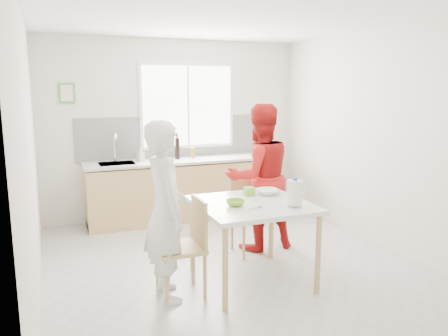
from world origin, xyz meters
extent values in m
plane|color=#B7B7B2|center=(0.00, 0.00, 0.00)|extent=(4.50, 4.50, 0.00)
plane|color=silver|center=(0.00, 2.25, 1.35)|extent=(4.00, 0.00, 4.00)
plane|color=silver|center=(0.00, -2.25, 1.35)|extent=(4.00, 0.00, 4.00)
plane|color=silver|center=(-2.00, 0.00, 1.35)|extent=(0.00, 4.50, 4.50)
plane|color=silver|center=(2.00, 0.00, 1.35)|extent=(0.00, 4.50, 4.50)
plane|color=white|center=(0.00, 0.00, 2.70)|extent=(4.50, 4.50, 0.00)
cube|color=white|center=(0.20, 2.23, 1.70)|extent=(1.50, 0.03, 1.30)
cube|color=white|center=(0.20, 2.21, 1.70)|extent=(1.40, 0.02, 1.20)
cube|color=white|center=(0.20, 2.21, 1.70)|extent=(0.03, 0.03, 1.20)
cube|color=white|center=(0.00, 2.24, 1.23)|extent=(3.00, 0.02, 0.65)
cube|color=#4C9A46|center=(-1.55, 2.23, 1.90)|extent=(0.22, 0.02, 0.28)
cube|color=beige|center=(-1.55, 2.22, 1.90)|extent=(0.16, 0.01, 0.22)
cube|color=tan|center=(0.00, 1.95, 0.43)|extent=(2.80, 0.60, 0.86)
cube|color=#3F3326|center=(0.00, 1.95, 0.05)|extent=(2.80, 0.54, 0.10)
cube|color=silver|center=(0.00, 1.95, 0.90)|extent=(2.84, 0.64, 0.04)
cube|color=#A5A5AA|center=(-0.95, 1.95, 0.91)|extent=(0.50, 0.40, 0.03)
cylinder|color=silver|center=(-0.95, 2.11, 1.10)|extent=(0.02, 0.02, 0.36)
torus|color=silver|center=(-0.95, 2.04, 1.28)|extent=(0.02, 0.18, 0.18)
cube|color=silver|center=(0.02, -0.46, 0.82)|extent=(1.09, 1.09, 0.04)
cylinder|color=tan|center=(-0.47, -0.94, 0.39)|extent=(0.05, 0.05, 0.77)
cylinder|color=tan|center=(-0.46, 0.02, 0.39)|extent=(0.05, 0.05, 0.77)
cylinder|color=tan|center=(0.49, -0.94, 0.39)|extent=(0.05, 0.05, 0.77)
cylinder|color=tan|center=(0.50, 0.01, 0.39)|extent=(0.05, 0.05, 0.77)
cube|color=tan|center=(-0.73, -0.46, 0.46)|extent=(0.43, 0.43, 0.04)
cube|color=tan|center=(-0.54, -0.46, 0.71)|extent=(0.03, 0.41, 0.45)
cylinder|color=tan|center=(-0.92, -0.27, 0.22)|extent=(0.04, 0.04, 0.44)
cylinder|color=tan|center=(-0.92, -0.64, 0.22)|extent=(0.04, 0.04, 0.44)
cylinder|color=tan|center=(-0.55, -0.27, 0.22)|extent=(0.04, 0.04, 0.44)
cylinder|color=tan|center=(-0.55, -0.64, 0.22)|extent=(0.04, 0.04, 0.44)
cube|color=tan|center=(0.37, 0.29, 0.44)|extent=(0.41, 0.41, 0.04)
cube|color=tan|center=(0.37, 0.47, 0.68)|extent=(0.39, 0.03, 0.43)
cylinder|color=tan|center=(0.19, 0.11, 0.21)|extent=(0.04, 0.04, 0.42)
cylinder|color=tan|center=(0.55, 0.11, 0.21)|extent=(0.04, 0.04, 0.42)
cylinder|color=tan|center=(0.19, 0.46, 0.21)|extent=(0.04, 0.04, 0.42)
cylinder|color=tan|center=(0.55, 0.46, 0.21)|extent=(0.04, 0.04, 0.42)
imported|color=white|center=(-0.86, -0.46, 0.84)|extent=(0.41, 0.62, 1.68)
imported|color=red|center=(0.53, 0.40, 0.89)|extent=(0.87, 0.68, 1.79)
imported|color=#78BA2A|center=(-0.19, -0.51, 0.87)|extent=(0.18, 0.18, 0.06)
imported|color=white|center=(0.32, -0.21, 0.87)|extent=(0.24, 0.24, 0.06)
cylinder|color=white|center=(0.33, -0.74, 0.97)|extent=(0.15, 0.15, 0.24)
cylinder|color=blue|center=(0.33, -0.74, 1.10)|extent=(0.05, 0.05, 0.03)
torus|color=white|center=(0.41, -0.74, 0.99)|extent=(0.11, 0.02, 0.11)
cube|color=#73BD2B|center=(0.12, -0.18, 0.88)|extent=(0.10, 0.10, 0.09)
cylinder|color=#A5A5AA|center=(-0.07, -0.68, 0.85)|extent=(0.15, 0.07, 0.01)
cube|color=#B0D831|center=(1.24, 1.86, 0.93)|extent=(0.36, 0.27, 0.01)
cylinder|color=black|center=(-0.05, 2.00, 1.08)|extent=(0.07, 0.07, 0.32)
cylinder|color=black|center=(-0.04, 2.00, 1.07)|extent=(0.07, 0.07, 0.30)
cylinder|color=olive|center=(0.21, 2.02, 1.00)|extent=(0.06, 0.06, 0.16)
imported|color=#999999|center=(-0.60, 2.00, 1.02)|extent=(0.11, 0.11, 0.19)
camera|label=1|loc=(-1.83, -4.27, 1.95)|focal=35.00mm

